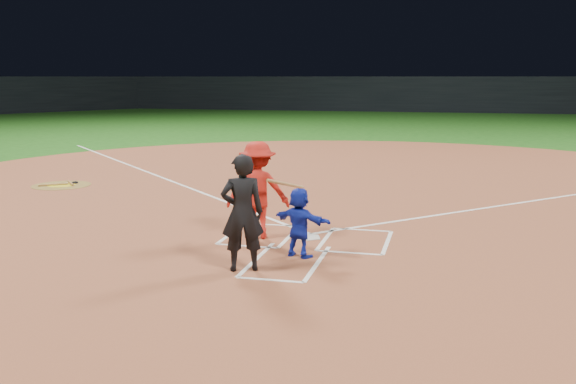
% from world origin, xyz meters
% --- Properties ---
extents(ground, '(120.00, 120.00, 0.00)m').
position_xyz_m(ground, '(0.00, 0.00, 0.00)').
color(ground, '#194D13').
rests_on(ground, ground).
extents(home_plate_dirt, '(28.00, 28.00, 0.01)m').
position_xyz_m(home_plate_dirt, '(0.00, 6.00, 0.01)').
color(home_plate_dirt, brown).
rests_on(home_plate_dirt, ground).
extents(stadium_wall_far, '(80.00, 1.20, 3.20)m').
position_xyz_m(stadium_wall_far, '(0.00, 48.00, 1.60)').
color(stadium_wall_far, black).
rests_on(stadium_wall_far, ground).
extents(home_plate, '(0.60, 0.60, 0.02)m').
position_xyz_m(home_plate, '(0.00, 0.00, 0.02)').
color(home_plate, silver).
rests_on(home_plate, home_plate_dirt).
extents(on_deck_circle, '(1.70, 1.70, 0.01)m').
position_xyz_m(on_deck_circle, '(-8.41, 4.35, 0.02)').
color(on_deck_circle, brown).
rests_on(on_deck_circle, home_plate_dirt).
extents(on_deck_logo, '(0.80, 0.80, 0.00)m').
position_xyz_m(on_deck_logo, '(-8.41, 4.35, 0.02)').
color(on_deck_logo, gold).
rests_on(on_deck_logo, on_deck_circle).
extents(on_deck_bat_a, '(0.61, 0.66, 0.06)m').
position_xyz_m(on_deck_bat_a, '(-8.26, 4.60, 0.05)').
color(on_deck_bat_a, '#9F6F3A').
rests_on(on_deck_bat_a, on_deck_circle).
extents(on_deck_bat_b, '(0.71, 0.56, 0.06)m').
position_xyz_m(on_deck_bat_b, '(-8.61, 4.25, 0.05)').
color(on_deck_bat_b, olive).
rests_on(on_deck_bat_b, on_deck_circle).
extents(bat_weight_donut, '(0.19, 0.19, 0.05)m').
position_xyz_m(bat_weight_donut, '(-8.21, 4.75, 0.05)').
color(bat_weight_donut, black).
rests_on(bat_weight_donut, on_deck_circle).
extents(catcher, '(1.22, 0.78, 1.25)m').
position_xyz_m(catcher, '(0.15, -1.36, 0.64)').
color(catcher, '#1629B9').
rests_on(catcher, home_plate_dirt).
extents(umpire, '(0.84, 0.71, 1.95)m').
position_xyz_m(umpire, '(-0.58, -2.38, 0.99)').
color(umpire, black).
rests_on(umpire, home_plate_dirt).
extents(chalk_markings, '(28.35, 17.32, 0.01)m').
position_xyz_m(chalk_markings, '(0.00, 5.29, 0.01)').
color(chalk_markings, white).
rests_on(chalk_markings, home_plate_dirt).
extents(batter_at_plate, '(1.60, 1.00, 1.93)m').
position_xyz_m(batter_at_plate, '(-0.96, -0.22, 0.98)').
color(batter_at_plate, red).
rests_on(batter_at_plate, home_plate_dirt).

